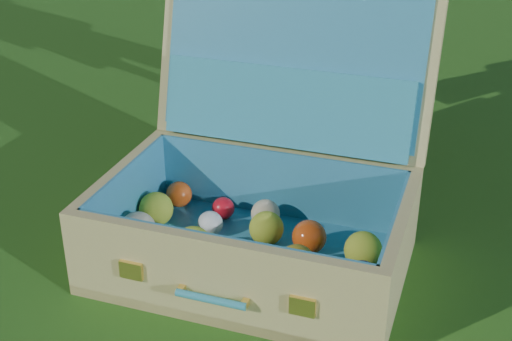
{
  "coord_description": "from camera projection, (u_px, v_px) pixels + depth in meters",
  "views": [
    {
      "loc": [
        0.09,
        -1.5,
        0.95
      ],
      "look_at": [
        -0.04,
        -0.03,
        0.21
      ],
      "focal_mm": 50.0,
      "sensor_mm": 36.0,
      "label": 1
    }
  ],
  "objects": [
    {
      "name": "suitcase",
      "position": [
        263.0,
        178.0,
        1.66
      ],
      "size": [
        0.82,
        0.77,
        0.65
      ],
      "rotation": [
        0.0,
        0.0,
        -0.24
      ],
      "color": "tan",
      "rests_on": "ground"
    },
    {
      "name": "stray_ball",
      "position": [
        102.0,
        209.0,
        1.84
      ],
      "size": [
        0.06,
        0.06,
        0.06
      ],
      "primitive_type": "sphere",
      "color": "teal",
      "rests_on": "ground"
    },
    {
      "name": "ground",
      "position": [
        275.0,
        239.0,
        1.77
      ],
      "size": [
        60.0,
        60.0,
        0.0
      ],
      "primitive_type": "plane",
      "color": "#215114",
      "rests_on": "ground"
    }
  ]
}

